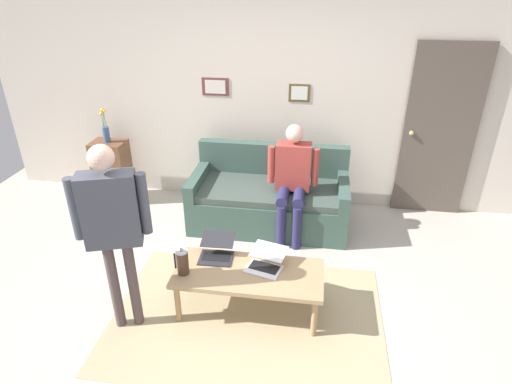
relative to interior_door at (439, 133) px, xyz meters
name	(u,v)px	position (x,y,z in m)	size (l,w,h in m)	color
ground_plane	(240,309)	(1.98, 2.11, -1.02)	(7.68, 7.68, 0.00)	#B8B2A4
area_rug	(247,317)	(1.89, 2.20, -1.02)	(2.34, 1.64, 0.01)	tan
back_wall	(271,96)	(1.98, -0.09, 0.33)	(7.04, 0.11, 2.70)	beige
interior_door	(439,133)	(0.00, 0.00, 0.00)	(0.82, 0.09, 2.05)	brown
couch	(269,199)	(1.90, 0.57, -0.72)	(1.79, 0.87, 0.88)	#3A534A
coffee_table	(249,276)	(1.89, 2.10, -0.65)	(1.27, 0.56, 0.42)	tan
laptop_left	(266,263)	(1.76, 2.01, -0.56)	(0.38, 0.40, 0.14)	silver
laptop_center	(217,251)	(2.22, 1.92, -0.56)	(0.31, 0.37, 0.14)	#28282D
french_press	(183,262)	(2.44, 2.20, -0.49)	(0.12, 0.10, 0.26)	#4C3323
side_shelf	(113,171)	(3.97, 0.30, -0.62)	(0.42, 0.32, 0.80)	brown
flower_vase	(106,131)	(3.97, 0.30, -0.08)	(0.08, 0.09, 0.42)	#3D598A
person_standing	(112,218)	(2.88, 2.42, 0.03)	(0.57, 0.30, 1.64)	#544445
person_seated	(292,176)	(1.63, 0.80, -0.30)	(0.55, 0.51, 1.28)	#272752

